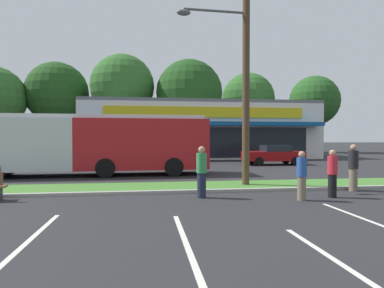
# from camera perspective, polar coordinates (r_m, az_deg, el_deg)

# --- Properties ---
(grass_median) EXTENTS (56.00, 2.20, 0.12)m
(grass_median) POSITION_cam_1_polar(r_m,az_deg,el_deg) (13.67, -5.31, -7.32)
(grass_median) COLOR #427A2D
(grass_median) RESTS_ON ground_plane
(curb_lip) EXTENTS (56.00, 0.24, 0.12)m
(curb_lip) POSITION_cam_1_polar(r_m,az_deg,el_deg) (12.46, -5.04, -8.15)
(curb_lip) COLOR #99968C
(curb_lip) RESTS_ON ground_plane
(parking_stripe_1) EXTENTS (0.12, 4.80, 0.01)m
(parking_stripe_1) POSITION_cam_1_polar(r_m,az_deg,el_deg) (7.55, -26.48, -14.93)
(parking_stripe_1) COLOR silver
(parking_stripe_1) RESTS_ON ground_plane
(parking_stripe_2) EXTENTS (0.12, 4.80, 0.01)m
(parking_stripe_2) POSITION_cam_1_polar(r_m,az_deg,el_deg) (6.70, -0.87, -16.91)
(parking_stripe_2) COLOR silver
(parking_stripe_2) RESTS_ON ground_plane
(parking_stripe_3) EXTENTS (0.12, 4.80, 0.01)m
(parking_stripe_3) POSITION_cam_1_polar(r_m,az_deg,el_deg) (6.03, 25.99, -19.12)
(parking_stripe_3) COLOR silver
(parking_stripe_3) RESTS_ON ground_plane
(parking_stripe_4) EXTENTS (0.12, 4.80, 0.01)m
(parking_stripe_4) POSITION_cam_1_polar(r_m,az_deg,el_deg) (9.37, 28.98, -11.79)
(parking_stripe_4) COLOR silver
(parking_stripe_4) RESTS_ON ground_plane
(storefront_building) EXTENTS (22.61, 12.39, 5.56)m
(storefront_building) POSITION_cam_1_polar(r_m,az_deg,el_deg) (35.46, 0.87, 2.34)
(storefront_building) COLOR silver
(storefront_building) RESTS_ON ground_plane
(tree_left) EXTENTS (7.92, 7.92, 11.64)m
(tree_left) POSITION_cam_1_polar(r_m,az_deg,el_deg) (46.55, -22.01, 8.01)
(tree_left) COLOR #473323
(tree_left) RESTS_ON ground_plane
(tree_mid_left) EXTENTS (7.99, 7.99, 12.49)m
(tree_mid_left) POSITION_cam_1_polar(r_m,az_deg,el_deg) (43.58, -11.78, 9.61)
(tree_mid_left) COLOR #473323
(tree_mid_left) RESTS_ON ground_plane
(tree_mid) EXTENTS (8.34, 8.34, 11.85)m
(tree_mid) POSITION_cam_1_polar(r_m,az_deg,el_deg) (42.67, -0.47, 8.72)
(tree_mid) COLOR #473323
(tree_mid) RESTS_ON ground_plane
(tree_mid_right) EXTENTS (7.30, 7.30, 10.96)m
(tree_mid_right) POSITION_cam_1_polar(r_m,az_deg,el_deg) (47.40, 9.55, 7.51)
(tree_mid_right) COLOR #473323
(tree_mid_right) RESTS_ON ground_plane
(tree_right) EXTENTS (6.57, 6.57, 10.20)m
(tree_right) POSITION_cam_1_polar(r_m,az_deg,el_deg) (47.68, 20.13, 6.93)
(tree_right) COLOR #473323
(tree_right) RESTS_ON ground_plane
(utility_pole) EXTENTS (3.03, 2.40, 9.96)m
(utility_pole) POSITION_cam_1_polar(r_m,az_deg,el_deg) (14.31, 8.64, 14.28)
(utility_pole) COLOR #4C3826
(utility_pole) RESTS_ON ground_plane
(city_bus) EXTENTS (12.86, 2.92, 3.25)m
(city_bus) POSITION_cam_1_polar(r_m,az_deg,el_deg) (18.85, -17.16, 0.18)
(city_bus) COLOR #AD191E
(city_bus) RESTS_ON ground_plane
(car_3) EXTENTS (4.44, 1.91, 1.47)m
(car_3) POSITION_cam_1_polar(r_m,az_deg,el_deg) (25.82, 13.73, -1.77)
(car_3) COLOR maroon
(car_3) RESTS_ON ground_plane
(car_4) EXTENTS (4.24, 1.95, 1.48)m
(car_4) POSITION_cam_1_polar(r_m,az_deg,el_deg) (25.08, -24.78, -1.91)
(car_4) COLOR navy
(car_4) RESTS_ON ground_plane
(pedestrian_near_bench) EXTENTS (0.33, 0.33, 1.62)m
(pedestrian_near_bench) POSITION_cam_1_polar(r_m,az_deg,el_deg) (11.58, 18.19, -5.15)
(pedestrian_near_bench) COLOR #726651
(pedestrian_near_bench) RESTS_ON ground_plane
(pedestrian_by_pole) EXTENTS (0.33, 0.33, 1.65)m
(pedestrian_by_pole) POSITION_cam_1_polar(r_m,az_deg,el_deg) (12.51, 22.81, -4.66)
(pedestrian_by_pole) COLOR black
(pedestrian_by_pole) RESTS_ON ground_plane
(pedestrian_mid) EXTENTS (0.36, 0.36, 1.77)m
(pedestrian_mid) POSITION_cam_1_polar(r_m,az_deg,el_deg) (11.49, 1.65, -4.78)
(pedestrian_mid) COLOR #1E2338
(pedestrian_mid) RESTS_ON ground_plane
(pedestrian_far) EXTENTS (0.36, 0.36, 1.80)m
(pedestrian_far) POSITION_cam_1_polar(r_m,az_deg,el_deg) (14.32, 25.79, -3.64)
(pedestrian_far) COLOR #726651
(pedestrian_far) RESTS_ON ground_plane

